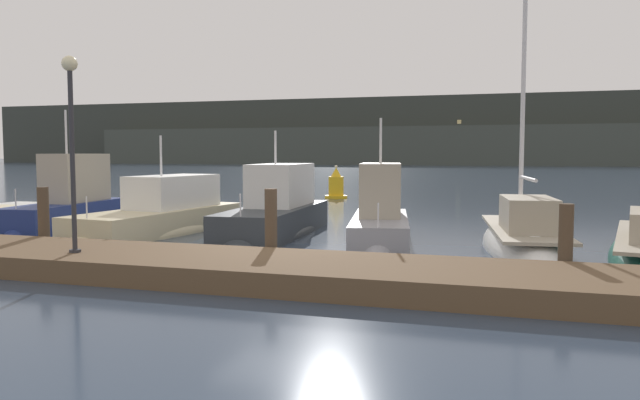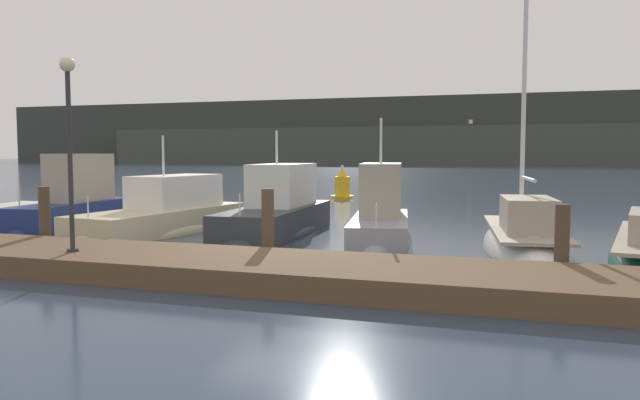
% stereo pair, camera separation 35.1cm
% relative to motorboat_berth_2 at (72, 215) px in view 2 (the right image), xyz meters
% --- Properties ---
extents(ground_plane, '(400.00, 400.00, 0.00)m').
position_rel_motorboat_berth_2_xyz_m(ground_plane, '(8.93, -4.00, -0.45)').
color(ground_plane, '#2D3D51').
extents(dock, '(32.25, 2.80, 0.45)m').
position_rel_motorboat_berth_2_xyz_m(dock, '(8.93, -5.98, -0.22)').
color(dock, brown).
rests_on(dock, ground).
extents(mooring_pile_1, '(0.28, 0.28, 1.66)m').
position_rel_motorboat_berth_2_xyz_m(mooring_pile_1, '(2.77, -4.33, 0.39)').
color(mooring_pile_1, '#4C3D2D').
rests_on(mooring_pile_1, ground).
extents(mooring_pile_2, '(0.28, 0.28, 1.72)m').
position_rel_motorboat_berth_2_xyz_m(mooring_pile_2, '(8.93, -4.33, 0.42)').
color(mooring_pile_2, '#4C3D2D').
rests_on(mooring_pile_2, ground).
extents(mooring_pile_3, '(0.28, 0.28, 1.54)m').
position_rel_motorboat_berth_2_xyz_m(mooring_pile_3, '(15.09, -4.33, 0.32)').
color(mooring_pile_3, '#4C3D2D').
rests_on(mooring_pile_3, ground).
extents(motorboat_berth_2, '(2.18, 5.94, 4.61)m').
position_rel_motorboat_berth_2_xyz_m(motorboat_berth_2, '(0.00, 0.00, 0.00)').
color(motorboat_berth_2, navy).
rests_on(motorboat_berth_2, ground).
extents(motorboat_berth_3, '(3.10, 7.49, 3.71)m').
position_rel_motorboat_berth_2_xyz_m(motorboat_berth_3, '(3.47, 0.05, -0.16)').
color(motorboat_berth_3, beige).
rests_on(motorboat_berth_3, ground).
extents(motorboat_berth_4, '(2.49, 7.03, 3.81)m').
position_rel_motorboat_berth_2_xyz_m(motorboat_berth_4, '(7.08, 0.74, -0.06)').
color(motorboat_berth_4, '#2D3338').
rests_on(motorboat_berth_4, ground).
extents(motorboat_berth_5, '(2.70, 6.09, 4.19)m').
position_rel_motorboat_berth_2_xyz_m(motorboat_berth_5, '(10.51, 0.11, -0.08)').
color(motorboat_berth_5, gray).
rests_on(motorboat_berth_5, ground).
extents(sailboat_berth_6, '(2.80, 7.35, 11.43)m').
position_rel_motorboat_berth_2_xyz_m(sailboat_berth_6, '(14.39, -0.12, -0.29)').
color(sailboat_berth_6, white).
rests_on(sailboat_berth_6, ground).
extents(channel_buoy, '(1.25, 1.25, 1.84)m').
position_rel_motorboat_berth_2_xyz_m(channel_buoy, '(4.80, 15.96, 0.23)').
color(channel_buoy, gold).
rests_on(channel_buoy, ground).
extents(dock_lamppost, '(0.32, 0.32, 4.05)m').
position_rel_motorboat_berth_2_xyz_m(dock_lamppost, '(5.37, -6.43, 2.71)').
color(dock_lamppost, '#2D2D33').
rests_on(dock_lamppost, dock).
extents(hillside_backdrop, '(240.00, 23.00, 14.27)m').
position_rel_motorboat_berth_2_xyz_m(hillside_backdrop, '(6.82, 118.98, 6.14)').
color(hillside_backdrop, '#333833').
rests_on(hillside_backdrop, ground).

